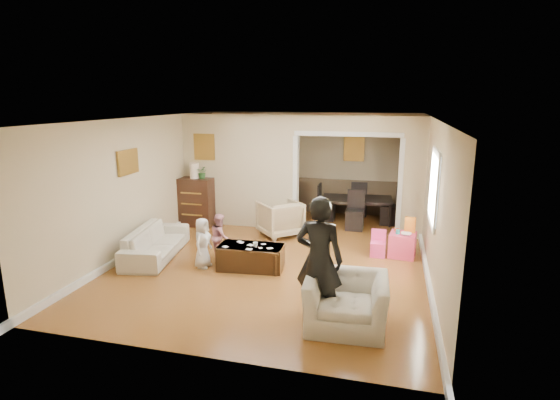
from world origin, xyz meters
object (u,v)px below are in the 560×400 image
(adult_person, at_px, (319,260))
(child_toddler, at_px, (317,239))
(armchair_back, at_px, (280,218))
(table_lamp, at_px, (194,170))
(play_table, at_px, (402,245))
(cyan_cup, at_px, (398,232))
(armchair_front, at_px, (346,302))
(sofa, at_px, (156,242))
(coffee_table, at_px, (251,257))
(child_kneel_a, at_px, (203,243))
(coffee_cup, at_px, (255,245))
(dining_table, at_px, (357,210))
(child_kneel_b, at_px, (220,237))
(dresser, at_px, (196,202))

(adult_person, distance_m, child_toddler, 2.40)
(armchair_back, height_order, table_lamp, table_lamp)
(play_table, bearing_deg, child_toddler, -160.85)
(cyan_cup, bearing_deg, armchair_front, -103.20)
(sofa, relative_size, armchair_back, 2.26)
(armchair_front, relative_size, coffee_table, 0.94)
(child_kneel_a, xyz_separation_m, child_toddler, (1.90, 0.90, -0.07))
(table_lamp, bearing_deg, child_toddler, -25.75)
(armchair_front, distance_m, table_lamp, 5.62)
(coffee_cup, xyz_separation_m, play_table, (2.51, 1.34, -0.24))
(armchair_front, height_order, coffee_table, armchair_front)
(dining_table, distance_m, adult_person, 5.08)
(play_table, xyz_separation_m, child_kneel_b, (-3.31, -0.99, 0.21))
(dresser, xyz_separation_m, coffee_table, (2.10, -2.27, -0.36))
(coffee_table, distance_m, play_table, 2.91)
(play_table, relative_size, adult_person, 0.27)
(coffee_table, height_order, dining_table, dining_table)
(armchair_front, bearing_deg, armchair_back, 114.01)
(dresser, height_order, child_toddler, dresser)
(coffee_table, relative_size, coffee_cup, 12.54)
(adult_person, bearing_deg, child_toddler, -74.92)
(dining_table, bearing_deg, coffee_cup, -118.24)
(coffee_cup, distance_m, child_kneel_b, 0.87)
(dresser, height_order, table_lamp, table_lamp)
(dining_table, distance_m, child_toddler, 2.79)
(child_kneel_a, bearing_deg, armchair_front, -114.30)
(adult_person, xyz_separation_m, child_kneel_b, (-2.16, 1.86, -0.44))
(adult_person, height_order, child_kneel_b, adult_person)
(table_lamp, bearing_deg, adult_person, -47.03)
(dresser, distance_m, adult_person, 5.24)
(coffee_table, distance_m, coffee_cup, 0.28)
(table_lamp, relative_size, coffee_cup, 3.99)
(child_kneel_b, bearing_deg, child_toddler, -101.32)
(dining_table, distance_m, child_kneel_b, 3.92)
(table_lamp, relative_size, adult_person, 0.21)
(armchair_back, bearing_deg, child_toddler, 87.62)
(play_table, xyz_separation_m, child_kneel_a, (-3.46, -1.44, 0.22))
(coffee_cup, bearing_deg, table_lamp, 133.52)
(dining_table, bearing_deg, cyan_cup, -72.97)
(table_lamp, xyz_separation_m, child_kneel_b, (1.40, -1.97, -0.88))
(cyan_cup, xyz_separation_m, dining_table, (-0.94, 2.24, -0.20))
(play_table, relative_size, cyan_cup, 5.94)
(cyan_cup, height_order, adult_person, adult_person)
(coffee_table, xyz_separation_m, cyan_cup, (2.51, 1.24, 0.28))
(child_kneel_b, bearing_deg, adult_person, -156.40)
(armchair_back, bearing_deg, sofa, 1.67)
(child_kneel_b, distance_m, child_toddler, 1.81)
(coffee_cup, relative_size, cyan_cup, 1.13)
(coffee_cup, distance_m, child_kneel_a, 0.96)
(dresser, height_order, cyan_cup, dresser)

